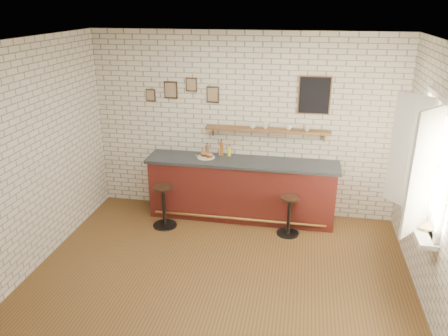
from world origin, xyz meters
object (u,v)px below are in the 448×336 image
(bitters_bottle_white, at_px, (221,150))
(shelf_cup_d, at_px, (307,128))
(bar_stool_left, at_px, (164,205))
(bar_counter, at_px, (241,189))
(shelf_cup_c, at_px, (289,127))
(condiment_bottle_yellow, at_px, (229,151))
(sandwich_plate, at_px, (206,157))
(book_lower, at_px, (420,227))
(ciabatta_sandwich, at_px, (207,155))
(bitters_bottle_brown, at_px, (207,150))
(bitters_bottle_amber, at_px, (221,149))
(bar_stool_right, at_px, (289,214))
(shelf_cup_a, at_px, (253,125))
(shelf_cup_b, at_px, (266,126))
(book_upper, at_px, (419,224))

(bitters_bottle_white, height_order, shelf_cup_d, shelf_cup_d)
(bar_stool_left, bearing_deg, bar_counter, 25.00)
(shelf_cup_c, xyz_separation_m, shelf_cup_d, (0.29, 0.00, 0.00))
(bar_counter, distance_m, condiment_bottle_yellow, 0.65)
(condiment_bottle_yellow, bearing_deg, shelf_cup_d, 0.85)
(sandwich_plate, height_order, bar_stool_left, sandwich_plate)
(book_lower, bearing_deg, bar_stool_left, 146.16)
(ciabatta_sandwich, height_order, shelf_cup_d, shelf_cup_d)
(bar_counter, xyz_separation_m, bitters_bottle_brown, (-0.61, 0.18, 0.58))
(bitters_bottle_brown, distance_m, bitters_bottle_amber, 0.24)
(ciabatta_sandwich, height_order, condiment_bottle_yellow, condiment_bottle_yellow)
(bitters_bottle_brown, height_order, shelf_cup_c, shelf_cup_c)
(bitters_bottle_white, bearing_deg, bar_stool_right, -27.65)
(bitters_bottle_brown, relative_size, shelf_cup_d, 2.08)
(bitters_bottle_white, xyz_separation_m, book_lower, (2.74, -1.85, -0.16))
(shelf_cup_a, bearing_deg, shelf_cup_d, -21.84)
(shelf_cup_b, xyz_separation_m, book_upper, (2.00, -1.83, -0.59))
(bar_stool_left, bearing_deg, bar_stool_right, 3.00)
(book_lower, bearing_deg, bitters_bottle_white, 129.82)
(bitters_bottle_brown, bearing_deg, condiment_bottle_yellow, 0.00)
(bitters_bottle_amber, relative_size, book_lower, 1.23)
(bar_counter, bearing_deg, bar_stool_left, -155.00)
(bar_stool_right, relative_size, book_lower, 2.86)
(bitters_bottle_white, bearing_deg, sandwich_plate, -143.70)
(bar_counter, relative_size, bar_stool_right, 4.89)
(bitters_bottle_brown, bearing_deg, bitters_bottle_white, 0.00)
(ciabatta_sandwich, xyz_separation_m, shelf_cup_c, (1.29, 0.17, 0.48))
(bar_stool_left, distance_m, shelf_cup_a, 1.90)
(shelf_cup_a, bearing_deg, bitters_bottle_white, 160.19)
(bar_counter, relative_size, bitters_bottle_amber, 11.39)
(bitters_bottle_brown, xyz_separation_m, book_upper, (2.96, -1.81, -0.13))
(bar_stool_left, bearing_deg, book_lower, -17.71)
(bitters_bottle_white, height_order, bar_stool_left, bitters_bottle_white)
(bar_counter, distance_m, bitters_bottle_amber, 0.74)
(book_upper, bearing_deg, ciabatta_sandwich, 170.12)
(bar_stool_right, height_order, shelf_cup_a, shelf_cup_a)
(shelf_cup_a, xyz_separation_m, shelf_cup_b, (0.21, 0.00, 0.00))
(bitters_bottle_brown, relative_size, condiment_bottle_yellow, 1.08)
(shelf_cup_b, height_order, book_lower, shelf_cup_b)
(bitters_bottle_brown, xyz_separation_m, bar_stool_right, (1.42, -0.62, -0.75))
(bar_counter, height_order, bitters_bottle_white, bitters_bottle_white)
(sandwich_plate, distance_m, bar_stool_right, 1.62)
(bar_stool_left, bearing_deg, shelf_cup_c, 21.67)
(shelf_cup_a, bearing_deg, bar_counter, -146.21)
(bitters_bottle_brown, height_order, shelf_cup_a, shelf_cup_a)
(bar_counter, bearing_deg, bar_stool_right, -28.65)
(bitters_bottle_amber, xyz_separation_m, condiment_bottle_yellow, (0.13, 0.00, -0.03))
(ciabatta_sandwich, distance_m, bitters_bottle_amber, 0.27)
(bar_stool_left, distance_m, shelf_cup_c, 2.33)
(shelf_cup_b, distance_m, shelf_cup_d, 0.65)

